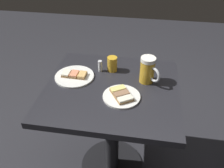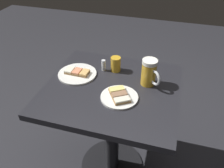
{
  "view_description": "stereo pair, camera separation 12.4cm",
  "coord_description": "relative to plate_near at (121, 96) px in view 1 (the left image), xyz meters",
  "views": [
    {
      "loc": [
        -0.16,
        0.98,
        1.47
      ],
      "look_at": [
        0.0,
        0.0,
        0.74
      ],
      "focal_mm": 36.78,
      "sensor_mm": 36.0,
      "label": 1
    },
    {
      "loc": [
        -0.28,
        0.96,
        1.47
      ],
      "look_at": [
        0.0,
        0.0,
        0.74
      ],
      "focal_mm": 36.78,
      "sensor_mm": 36.0,
      "label": 2
    }
  ],
  "objects": [
    {
      "name": "ground_plane",
      "position": [
        0.06,
        -0.08,
        -0.73
      ],
      "size": [
        6.0,
        6.0,
        0.0
      ],
      "primitive_type": "plane",
      "color": "#28282D"
    },
    {
      "name": "beer_mug",
      "position": [
        -0.12,
        -0.16,
        0.07
      ],
      "size": [
        0.11,
        0.11,
        0.15
      ],
      "color": "gold",
      "rests_on": "cafe_table"
    },
    {
      "name": "plate_far",
      "position": [
        0.29,
        -0.14,
        -0.0
      ],
      "size": [
        0.23,
        0.23,
        0.03
      ],
      "color": "white",
      "rests_on": "cafe_table"
    },
    {
      "name": "salt_shaker",
      "position": [
        0.16,
        -0.23,
        0.02
      ],
      "size": [
        0.02,
        0.02,
        0.07
      ],
      "primitive_type": "cylinder",
      "color": "silver",
      "rests_on": "cafe_table"
    },
    {
      "name": "beer_glass_small",
      "position": [
        0.09,
        -0.24,
        0.03
      ],
      "size": [
        0.06,
        0.06,
        0.09
      ],
      "primitive_type": "cylinder",
      "color": "gold",
      "rests_on": "cafe_table"
    },
    {
      "name": "plate_near",
      "position": [
        0.0,
        0.0,
        0.0
      ],
      "size": [
        0.19,
        0.19,
        0.03
      ],
      "color": "white",
      "rests_on": "cafe_table"
    },
    {
      "name": "cafe_table",
      "position": [
        0.06,
        -0.08,
        -0.18
      ],
      "size": [
        0.73,
        0.67,
        0.72
      ],
      "color": "black",
      "rests_on": "ground_plane"
    }
  ]
}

